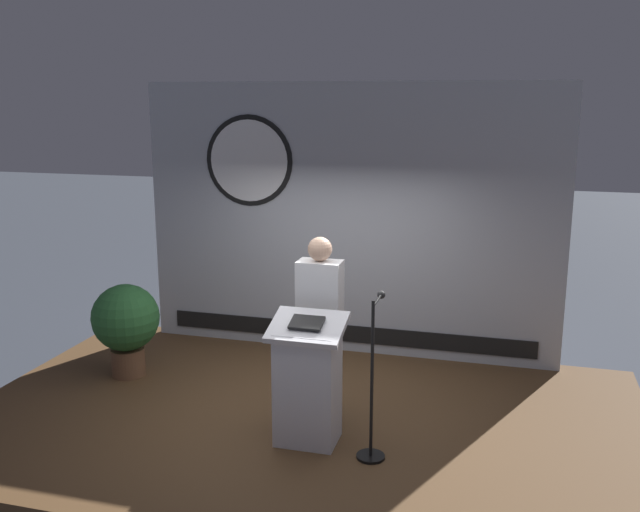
% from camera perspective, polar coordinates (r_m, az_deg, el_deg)
% --- Properties ---
extents(ground_plane, '(40.00, 40.00, 0.00)m').
position_cam_1_polar(ground_plane, '(6.96, -1.51, -15.03)').
color(ground_plane, '#383D47').
extents(stage_platform, '(6.40, 4.00, 0.30)m').
position_cam_1_polar(stage_platform, '(6.89, -1.52, -13.93)').
color(stage_platform, brown).
rests_on(stage_platform, ground).
extents(banner_display, '(4.85, 0.12, 3.12)m').
position_cam_1_polar(banner_display, '(8.06, 2.07, 2.88)').
color(banner_display, '#B2B7C1').
rests_on(banner_display, stage_platform).
extents(podium, '(0.64, 0.49, 1.14)m').
position_cam_1_polar(podium, '(6.15, -1.01, -10.19)').
color(podium, silver).
rests_on(podium, stage_platform).
extents(speaker_person, '(0.40, 0.26, 1.73)m').
position_cam_1_polar(speaker_person, '(6.47, -0.01, -5.82)').
color(speaker_person, black).
rests_on(speaker_person, stage_platform).
extents(microphone_stand, '(0.24, 0.50, 1.37)m').
position_cam_1_polar(microphone_stand, '(5.96, 4.29, -11.80)').
color(microphone_stand, black).
rests_on(microphone_stand, stage_platform).
extents(potted_plant, '(0.72, 0.72, 1.01)m').
position_cam_1_polar(potted_plant, '(7.80, -15.49, -5.17)').
color(potted_plant, brown).
rests_on(potted_plant, stage_platform).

